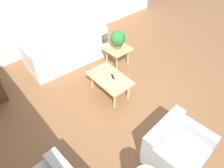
% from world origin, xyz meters
% --- Properties ---
extents(ground_plane, '(14.00, 14.00, 0.00)m').
position_xyz_m(ground_plane, '(0.00, 0.00, 0.00)').
color(ground_plane, brown).
extents(sofa, '(1.05, 2.01, 0.82)m').
position_xyz_m(sofa, '(2.12, 0.35, 0.30)').
color(sofa, white).
rests_on(sofa, ground_plane).
extents(armchair, '(0.91, 0.99, 0.67)m').
position_xyz_m(armchair, '(-1.35, 0.44, 0.27)').
color(armchair, '#A8ADB2').
rests_on(armchair, ground_plane).
extents(coffee_table, '(0.95, 0.58, 0.45)m').
position_xyz_m(coffee_table, '(0.53, 0.28, 0.39)').
color(coffee_table, tan).
rests_on(coffee_table, ground_plane).
extents(side_table_plant, '(0.56, 0.56, 0.46)m').
position_xyz_m(side_table_plant, '(1.23, -0.56, 0.40)').
color(side_table_plant, tan).
rests_on(side_table_plant, ground_plane).
extents(potted_plant, '(0.37, 0.37, 0.46)m').
position_xyz_m(potted_plant, '(1.23, -0.56, 0.72)').
color(potted_plant, brown).
rests_on(potted_plant, side_table_plant).
extents(remote_control, '(0.16, 0.10, 0.02)m').
position_xyz_m(remote_control, '(0.50, 0.21, 0.46)').
color(remote_control, black).
rests_on(remote_control, coffee_table).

